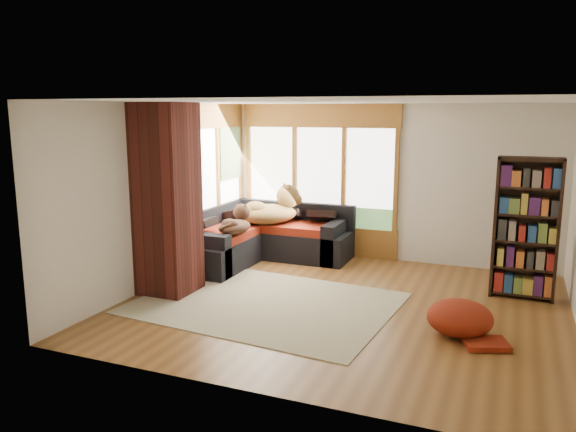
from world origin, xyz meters
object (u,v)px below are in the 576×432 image
Objects in this scene: bookshelf at (526,229)px; dog_brindle at (236,225)px; dog_tan at (273,211)px; brick_chimney at (167,199)px; area_rug at (266,303)px; sectional_sofa at (261,242)px; pouf at (460,317)px.

dog_brindle is (-4.15, -0.30, -0.22)m from bookshelf.
brick_chimney is at bearing -147.71° from dog_tan.
sectional_sofa is at bearing 116.54° from area_rug.
pouf is (2.45, -0.12, 0.20)m from area_rug.
bookshelf is 4.17m from dog_brindle.
pouf is (3.90, -0.07, -1.09)m from brick_chimney.
dog_brindle is at bearing -175.89° from bookshelf.
area_rug is 2.46m from pouf.
dog_brindle is at bearing 130.83° from area_rug.
sectional_sofa is 3.00× the size of pouf.
dog_tan reaches higher than dog_brindle.
pouf is 0.63× the size of dog_tan.
dog_brindle reaches higher than area_rug.
brick_chimney is at bearing -160.96° from bookshelf.
dog_brindle is at bearing -93.87° from sectional_sofa.
brick_chimney is at bearing -178.36° from area_rug.
dog_tan is (-3.29, 2.26, 0.62)m from pouf.
dog_tan is at bearing 74.48° from brick_chimney.
dog_tan is at bearing 41.09° from sectional_sofa.
brick_chimney is 4.05m from pouf.
dog_tan is at bearing -12.29° from dog_brindle.
dog_tan is at bearing 145.51° from pouf.
area_rug is 1.70× the size of bookshelf.
dog_brindle is at bearing 159.06° from pouf.
bookshelf is at bearing 68.65° from pouf.
pouf is at bearing -111.35° from bookshelf.
pouf is 3.79m from dog_brindle.
bookshelf is (4.54, 1.57, -0.35)m from brick_chimney.
area_rug is at bearing -138.03° from dog_brindle.
area_rug is (1.00, -2.01, -0.30)m from sectional_sofa.
dog_brindle is (-3.51, 1.34, 0.52)m from pouf.
sectional_sofa is 4.05m from pouf.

